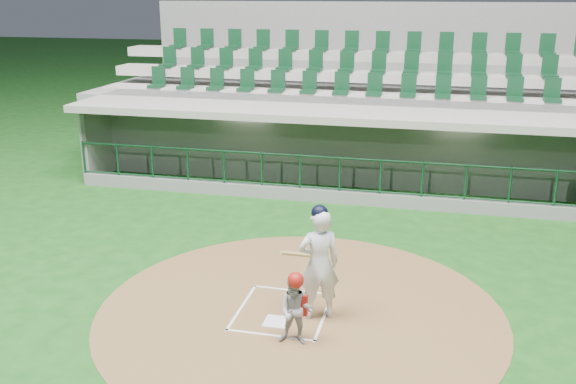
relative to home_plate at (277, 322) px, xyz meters
name	(u,v)px	position (x,y,z in m)	size (l,w,h in m)	color
ground	(286,304)	(0.00, 0.70, -0.02)	(120.00, 120.00, 0.00)	#134514
dirt_circle	(300,311)	(0.30, 0.50, -0.02)	(7.20, 7.20, 0.01)	brown
home_plate	(277,322)	(0.00, 0.00, 0.00)	(0.43, 0.43, 0.02)	white
batter_box_chalk	(282,311)	(0.00, 0.40, 0.00)	(1.55, 1.80, 0.01)	white
dugout_structure	(359,152)	(0.26, 8.53, 0.94)	(16.40, 3.70, 3.00)	gray
seating_deck	(364,117)	(0.00, 11.61, 1.40)	(17.00, 6.72, 5.15)	gray
batter	(319,263)	(0.64, 0.38, 1.01)	(0.96, 1.01, 2.05)	silver
catcher	(296,309)	(0.46, -0.56, 0.60)	(0.56, 0.44, 1.23)	#98989D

